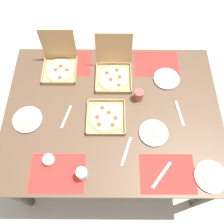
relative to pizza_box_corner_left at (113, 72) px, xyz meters
The scene contains 20 objects.
ground_plane 0.86m from the pizza_box_corner_left, 91.21° to the right, with size 6.00×6.00×0.00m, color beige.
dining_table 0.36m from the pizza_box_corner_left, 91.21° to the right, with size 1.59×1.20×0.74m.
placemat_near_left 0.86m from the pizza_box_corner_left, 115.12° to the right, with size 0.36×0.26×0.00m, color red.
placemat_near_right 0.85m from the pizza_box_corner_left, 65.72° to the right, with size 0.36×0.26×0.00m, color red.
placemat_far_left 0.39m from the pizza_box_corner_left, 161.92° to the left, with size 0.36×0.26×0.00m, color red.
placemat_far_right 0.37m from the pizza_box_corner_left, 18.75° to the left, with size 0.36×0.26×0.00m, color red.
pizza_box_corner_left is the anchor object (origin of this frame).
pizza_box_center 0.38m from the pizza_box_corner_left, 98.16° to the right, with size 0.28×0.28×0.04m.
pizza_box_corner_right 0.43m from the pizza_box_corner_left, behind, with size 0.27×0.28×0.30m.
plate_far_right 0.74m from the pizza_box_corner_left, 147.24° to the right, with size 0.21×0.21×0.03m.
plate_near_left 0.57m from the pizza_box_corner_left, 60.31° to the right, with size 0.20×0.20×0.03m.
plate_middle 1.01m from the pizza_box_corner_left, 51.98° to the right, with size 0.21×0.21×0.03m.
plate_near_right 0.42m from the pizza_box_corner_left, ahead, with size 0.20×0.20×0.02m.
cup_clear_right 0.28m from the pizza_box_corner_left, 48.25° to the right, with size 0.07×0.07×0.09m, color #BF4742.
cup_dark 0.82m from the pizza_box_corner_left, 103.93° to the right, with size 0.07×0.07×0.10m, color silver.
condiment_bowl 0.82m from the pizza_box_corner_left, 121.51° to the right, with size 0.08×0.08×0.04m, color white.
knife_by_far_left 0.59m from the pizza_box_corner_left, 34.94° to the right, with size 0.21×0.02×0.01m, color #B7B7BC.
knife_by_far_right 0.85m from the pizza_box_corner_left, 68.33° to the right, with size 0.21×0.02×0.01m, color #B7B7BC.
knife_by_near_right 0.64m from the pizza_box_corner_left, 82.12° to the right, with size 0.21×0.02×0.01m, color #B7B7BC.
fork_by_near_left 0.51m from the pizza_box_corner_left, 132.82° to the right, with size 0.19×0.02×0.01m, color #B7B7BC.
Camera 1 is at (0.00, -0.81, 2.31)m, focal length 38.54 mm.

